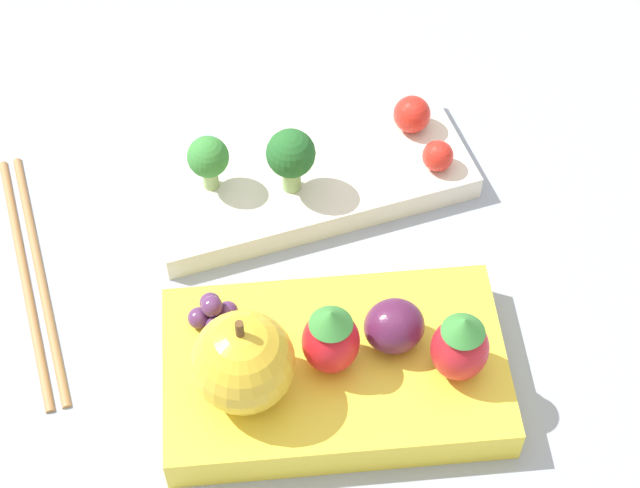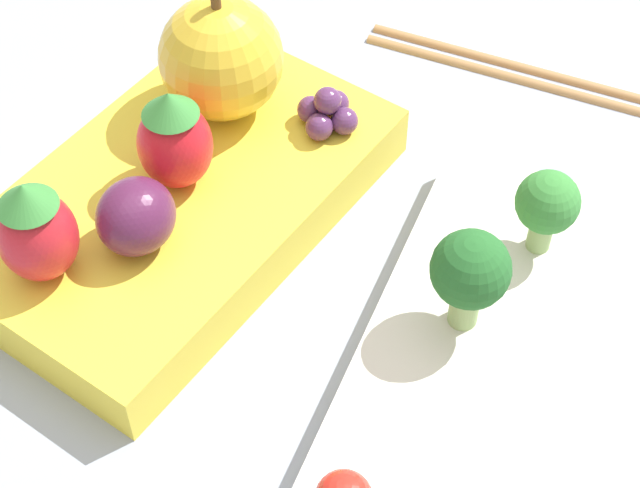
# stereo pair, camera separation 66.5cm
# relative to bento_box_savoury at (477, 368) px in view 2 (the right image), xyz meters

# --- Properties ---
(ground_plane) EXTENTS (4.00, 4.00, 0.00)m
(ground_plane) POSITION_rel_bento_box_savoury_xyz_m (-0.01, -0.07, -0.01)
(ground_plane) COLOR #939EB2
(bento_box_savoury) EXTENTS (0.23, 0.11, 0.02)m
(bento_box_savoury) POSITION_rel_bento_box_savoury_xyz_m (0.00, 0.00, 0.00)
(bento_box_savoury) COLOR silver
(bento_box_savoury) RESTS_ON ground_plane
(bento_box_fruit) EXTENTS (0.22, 0.15, 0.03)m
(bento_box_fruit) POSITION_rel_bento_box_savoury_xyz_m (-0.02, -0.16, 0.00)
(bento_box_fruit) COLOR yellow
(bento_box_fruit) RESTS_ON ground_plane
(broccoli_floret_0) EXTENTS (0.03, 0.03, 0.04)m
(broccoli_floret_0) POSITION_rel_bento_box_savoury_xyz_m (-0.07, 0.00, 0.04)
(broccoli_floret_0) COLOR #93B770
(broccoli_floret_0) RESTS_ON bento_box_savoury
(broccoli_floret_1) EXTENTS (0.03, 0.03, 0.05)m
(broccoli_floret_1) POSITION_rel_bento_box_savoury_xyz_m (-0.01, -0.01, 0.04)
(broccoli_floret_1) COLOR #93B770
(broccoli_floret_1) RESTS_ON bento_box_savoury
(apple) EXTENTS (0.06, 0.06, 0.07)m
(apple) POSITION_rel_bento_box_savoury_xyz_m (-0.08, -0.16, 0.05)
(apple) COLOR gold
(apple) RESTS_ON bento_box_fruit
(strawberry_0) EXTENTS (0.03, 0.03, 0.05)m
(strawberry_0) POSITION_rel_bento_box_savoury_xyz_m (-0.03, -0.16, 0.04)
(strawberry_0) COLOR red
(strawberry_0) RESTS_ON bento_box_fruit
(strawberry_1) EXTENTS (0.03, 0.03, 0.05)m
(strawberry_1) POSITION_rel_bento_box_savoury_xyz_m (0.04, -0.18, 0.04)
(strawberry_1) COLOR red
(strawberry_1) RESTS_ON bento_box_fruit
(plum) EXTENTS (0.04, 0.03, 0.03)m
(plum) POSITION_rel_bento_box_savoury_xyz_m (0.01, -0.15, 0.03)
(plum) COLOR #511E42
(plum) RESTS_ON bento_box_fruit
(grape_cluster) EXTENTS (0.03, 0.03, 0.02)m
(grape_cluster) POSITION_rel_bento_box_savoury_xyz_m (-0.09, -0.11, 0.03)
(grape_cluster) COLOR #562D5B
(grape_cluster) RESTS_ON bento_box_fruit
(chopsticks_pair) EXTENTS (0.03, 0.21, 0.01)m
(chopsticks_pair) POSITION_rel_bento_box_savoury_xyz_m (-0.19, -0.03, -0.01)
(chopsticks_pair) COLOR #A37547
(chopsticks_pair) RESTS_ON ground_plane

